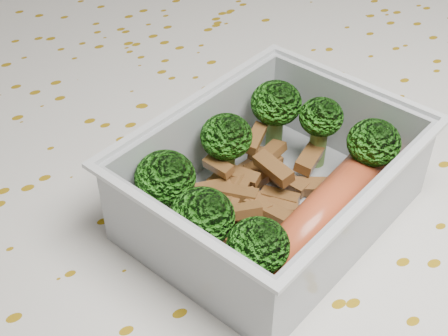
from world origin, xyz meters
TOP-DOWN VIEW (x-y plane):
  - dining_table at (0.00, 0.00)m, footprint 1.40×0.90m
  - tablecloth at (0.00, 0.00)m, footprint 1.46×0.96m
  - lunch_container at (0.02, -0.04)m, footprint 0.23×0.20m
  - broccoli_florets at (0.01, -0.03)m, footprint 0.18×0.15m
  - meat_pile at (0.01, -0.02)m, footprint 0.12×0.09m
  - sausage at (0.04, -0.07)m, footprint 0.16×0.08m

SIDE VIEW (x-z plane):
  - dining_table at x=0.00m, z-range 0.29..1.04m
  - tablecloth at x=0.00m, z-range 0.62..0.81m
  - meat_pile at x=0.01m, z-range 0.76..0.79m
  - lunch_container at x=0.02m, z-range 0.75..0.81m
  - sausage at x=0.04m, z-range 0.76..0.79m
  - broccoli_florets at x=0.01m, z-range 0.77..0.83m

